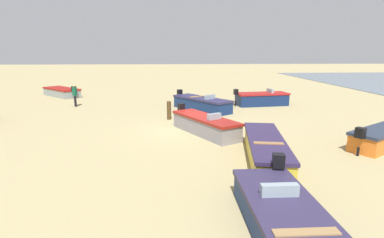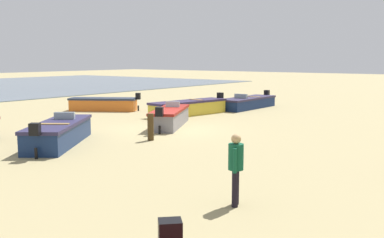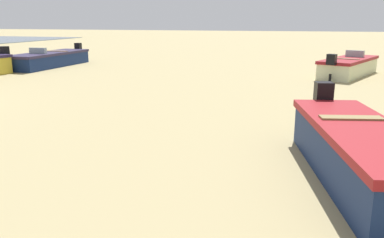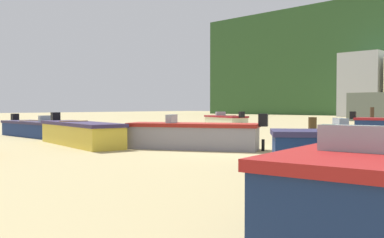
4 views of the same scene
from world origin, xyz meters
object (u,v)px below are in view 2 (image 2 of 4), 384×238
Objects in this scene: boat_navy_3 at (59,133)px; boat_navy_7 at (248,103)px; boat_grey_1 at (170,117)px; beach_walker_foreground at (236,164)px; mooring_post_near_water at (151,127)px; boat_yellow_2 at (189,108)px; boat_orange_8 at (104,104)px.

boat_navy_3 reaches higher than boat_navy_7.
boat_navy_3 is at bearing -122.22° from boat_grey_1.
beach_walker_foreground is at bearing 119.23° from boat_navy_7.
boat_navy_3 is at bearing -38.29° from mooring_post_near_water.
beach_walker_foreground is at bearing -48.80° from boat_navy_3.
boat_grey_1 is at bearing 50.03° from boat_navy_3.
boat_navy_3 reaches higher than boat_yellow_2.
boat_grey_1 is 0.96× the size of boat_navy_3.
boat_grey_1 reaches higher than mooring_post_near_water.
boat_yellow_2 is 5.18m from boat_navy_7.
mooring_post_near_water is at bearing -90.39° from boat_grey_1.
boat_grey_1 reaches higher than boat_orange_8.
mooring_post_near_water is (3.33, 1.78, 0.10)m from boat_grey_1.
boat_grey_1 is at bearing -151.90° from mooring_post_near_water.
mooring_post_near_water is at bearing -154.78° from boat_orange_8.
boat_navy_3 is at bearing 52.15° from beach_walker_foreground.
boat_navy_3 is at bearing 107.92° from boat_yellow_2.
boat_navy_3 is 3.51m from mooring_post_near_water.
boat_navy_7 is 3.27× the size of beach_walker_foreground.
boat_orange_8 is 19.20m from beach_walker_foreground.
boat_orange_8 is 2.56× the size of beach_walker_foreground.
boat_navy_3 is 11.04m from boat_orange_8.
boat_navy_7 is at bearing -167.84° from mooring_post_near_water.
beach_walker_foreground is at bearing 55.19° from mooring_post_near_water.
boat_navy_7 is (-15.10, -0.48, -0.07)m from boat_navy_3.
mooring_post_near_water is at bearing 29.90° from beach_walker_foreground.
beach_walker_foreground reaches higher than mooring_post_near_water.
beach_walker_foreground reaches higher than boat_orange_8.
boat_grey_1 is 0.82× the size of boat_yellow_2.
boat_navy_7 is at bearing -91.07° from boat_yellow_2.
boat_grey_1 is 3.78m from mooring_post_near_water.
boat_yellow_2 is 15.96m from beach_walker_foreground.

